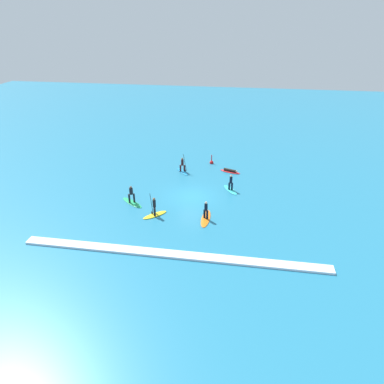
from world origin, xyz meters
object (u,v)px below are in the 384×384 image
(surfer_on_yellow_board, at_px, (155,211))
(marker_buoy, at_px, (212,162))
(surfer_on_blue_board, at_px, (183,168))
(surfer_on_red_board, at_px, (230,171))
(surfer_on_green_board, at_px, (132,198))
(surfer_on_orange_board, at_px, (206,215))
(surfer_on_teal_board, at_px, (231,186))

(surfer_on_yellow_board, distance_m, marker_buoy, 13.73)
(surfer_on_yellow_board, xyz_separation_m, surfer_on_blue_board, (0.72, 10.10, 0.06))
(surfer_on_red_board, bearing_deg, surfer_on_yellow_board, -99.79)
(surfer_on_green_board, distance_m, marker_buoy, 13.03)
(surfer_on_red_board, xyz_separation_m, surfer_on_orange_board, (-1.54, -10.78, 0.27))
(surfer_on_orange_board, relative_size, marker_buoy, 2.53)
(surfer_on_yellow_board, height_order, surfer_on_blue_board, surfer_on_blue_board)
(surfer_on_green_board, distance_m, surfer_on_yellow_board, 3.38)
(surfer_on_teal_board, relative_size, surfer_on_blue_board, 1.07)
(surfer_on_yellow_board, bearing_deg, surfer_on_green_board, -79.59)
(surfer_on_orange_board, bearing_deg, surfer_on_blue_board, -157.21)
(surfer_on_green_board, relative_size, surfer_on_orange_board, 0.90)
(surfer_on_red_board, xyz_separation_m, marker_buoy, (-2.43, 2.30, 0.03))
(surfer_on_blue_board, bearing_deg, surfer_on_teal_board, 18.59)
(surfer_on_blue_board, xyz_separation_m, marker_buoy, (3.05, 3.10, -0.33))
(surfer_on_red_board, distance_m, surfer_on_blue_board, 5.56)
(surfer_on_green_board, height_order, surfer_on_orange_board, surfer_on_green_board)
(surfer_on_green_board, relative_size, surfer_on_red_board, 1.09)
(surfer_on_green_board, bearing_deg, surfer_on_yellow_board, -178.04)
(surfer_on_green_board, bearing_deg, surfer_on_orange_board, -156.77)
(surfer_on_red_board, bearing_deg, surfer_on_teal_board, -66.37)
(surfer_on_green_board, relative_size, surfer_on_yellow_board, 1.25)
(surfer_on_green_board, relative_size, marker_buoy, 2.27)
(surfer_on_green_board, distance_m, surfer_on_blue_board, 8.88)
(surfer_on_yellow_board, xyz_separation_m, surfer_on_orange_board, (4.67, 0.13, -0.04))
(surfer_on_green_board, distance_m, surfer_on_red_board, 12.70)
(surfer_on_yellow_board, height_order, surfer_on_orange_board, surfer_on_yellow_board)
(surfer_on_red_board, height_order, surfer_on_blue_board, surfer_on_blue_board)
(marker_buoy, bearing_deg, surfer_on_blue_board, -134.60)
(surfer_on_orange_board, bearing_deg, surfer_on_green_board, -102.46)
(surfer_on_teal_board, height_order, surfer_on_red_board, surfer_on_teal_board)
(surfer_on_red_board, relative_size, surfer_on_orange_board, 0.83)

